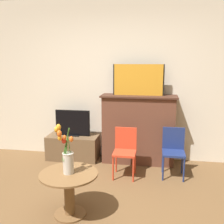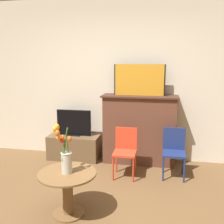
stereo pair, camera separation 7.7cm
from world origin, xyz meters
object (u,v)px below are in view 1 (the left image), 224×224
chair_blue (173,149)px  vase_tulips (67,156)px  tv_monitor (73,123)px  chair_red (125,149)px  painting (138,80)px

chair_blue → vase_tulips: bearing=-133.8°
tv_monitor → chair_blue: 1.73m
tv_monitor → chair_red: size_ratio=0.84×
tv_monitor → vase_tulips: (0.48, -1.66, 0.07)m
painting → chair_red: bearing=-103.6°
chair_red → chair_blue: (0.70, 0.12, 0.00)m
chair_red → tv_monitor: bearing=151.5°
vase_tulips → chair_red: bearing=66.5°
painting → tv_monitor: bearing=-177.8°
painting → chair_blue: bearing=-38.6°
chair_blue → vase_tulips: size_ratio=1.33×
painting → vase_tulips: 1.94m
chair_red → vase_tulips: size_ratio=1.33×
chair_blue → vase_tulips: (-1.19, -1.25, 0.28)m
painting → chair_blue: painting is taller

